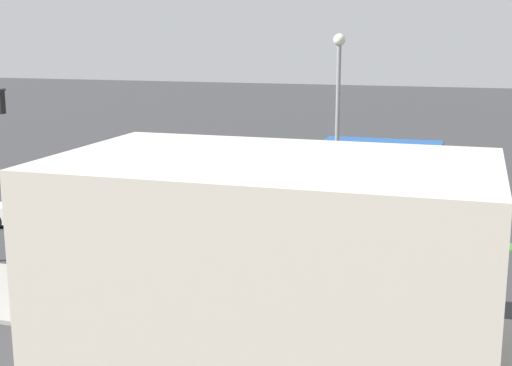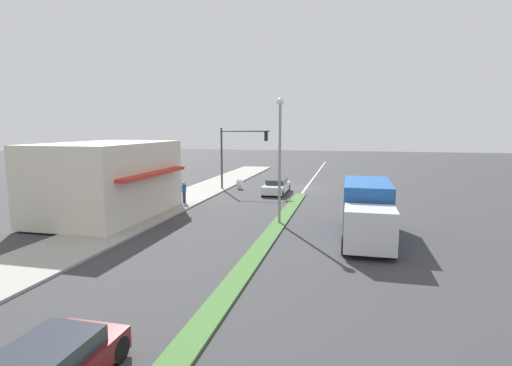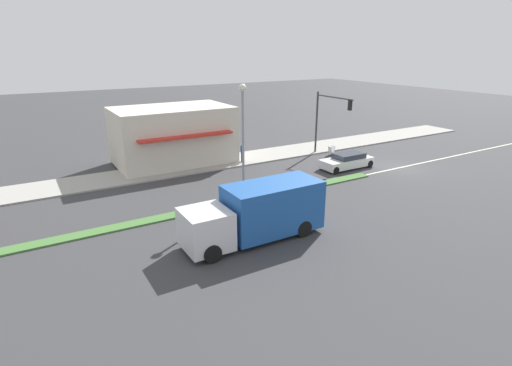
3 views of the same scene
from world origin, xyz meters
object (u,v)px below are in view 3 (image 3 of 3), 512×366
at_px(street_lamp, 243,129).
at_px(van_white, 347,161).
at_px(traffic_signal_main, 327,114).
at_px(pedestrian, 242,152).
at_px(delivery_truck, 258,212).
at_px(warning_aframe_sign, 331,151).

xyz_separation_m(street_lamp, van_white, (2.20, -11.01, -4.17)).
height_order(traffic_signal_main, pedestrian, traffic_signal_main).
relative_size(delivery_truck, van_white, 1.65).
relative_size(traffic_signal_main, warning_aframe_sign, 6.69).
relative_size(street_lamp, delivery_truck, 0.98).
height_order(traffic_signal_main, delivery_truck, traffic_signal_main).
bearing_deg(van_white, traffic_signal_main, -14.20).
bearing_deg(delivery_truck, street_lamp, -20.90).
height_order(traffic_signal_main, street_lamp, street_lamp).
height_order(street_lamp, warning_aframe_sign, street_lamp).
relative_size(pedestrian, van_white, 0.36).
bearing_deg(delivery_truck, van_white, -60.86).
bearing_deg(street_lamp, traffic_signal_main, -62.96).
bearing_deg(warning_aframe_sign, van_white, 156.27).
height_order(pedestrian, van_white, pedestrian).
height_order(street_lamp, van_white, street_lamp).
xyz_separation_m(traffic_signal_main, street_lamp, (-6.12, 12.00, 0.88)).
bearing_deg(warning_aframe_sign, street_lamp, 115.52).
bearing_deg(traffic_signal_main, warning_aframe_sign, -94.80).
distance_m(pedestrian, van_white, 8.85).
relative_size(street_lamp, warning_aframe_sign, 8.80).
xyz_separation_m(traffic_signal_main, pedestrian, (1.91, 7.64, -2.93)).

